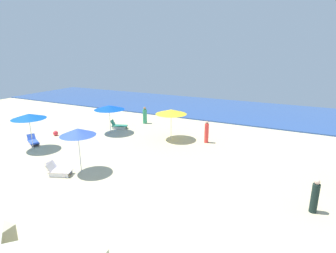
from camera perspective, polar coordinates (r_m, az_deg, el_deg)
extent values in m
plane|color=beige|center=(12.40, -19.83, -18.77)|extent=(60.00, 60.00, 0.00)
cube|color=#2B4D94|center=(32.49, 12.15, 3.46)|extent=(60.00, 11.88, 0.12)
cylinder|color=silver|center=(21.27, 0.64, -0.05)|extent=(0.05, 0.05, 2.04)
cone|color=gold|center=(20.98, 0.65, 3.09)|extent=(2.40, 2.40, 0.35)
cylinder|color=silver|center=(21.37, -26.52, -1.43)|extent=(0.05, 0.05, 2.22)
cone|color=blue|center=(21.06, -26.95, 1.92)|extent=(2.29, 2.29, 0.35)
cube|color=silver|center=(22.60, -26.74, -3.26)|extent=(1.12, 0.59, 0.21)
cube|color=silver|center=(22.68, -25.50, -3.04)|extent=(1.12, 0.59, 0.21)
cube|color=blue|center=(22.60, -26.16, -2.83)|extent=(1.49, 1.14, 0.06)
cube|color=blue|center=(23.15, -26.53, -1.94)|extent=(0.54, 0.64, 0.43)
cylinder|color=silver|center=(23.42, -11.93, 1.06)|extent=(0.05, 0.05, 2.01)
cone|color=blue|center=(23.15, -12.10, 3.89)|extent=(2.49, 2.49, 0.35)
cube|color=silver|center=(24.53, -10.16, -0.33)|extent=(1.14, 0.43, 0.22)
cube|color=silver|center=(25.04, -9.78, 0.03)|extent=(1.14, 0.43, 0.22)
cube|color=#28765C|center=(24.75, -9.98, 0.17)|extent=(1.47, 1.06, 0.06)
cube|color=#28765C|center=(24.87, -11.36, 0.77)|extent=(0.47, 0.68, 0.52)
cylinder|color=silver|center=(16.39, -17.83, -5.45)|extent=(0.05, 0.05, 2.22)
cone|color=#3455B4|center=(15.98, -18.23, -1.06)|extent=(1.99, 1.99, 0.40)
cube|color=silver|center=(16.51, -21.76, -9.45)|extent=(1.02, 0.45, 0.23)
cube|color=silver|center=(16.97, -20.93, -8.65)|extent=(1.02, 0.45, 0.23)
cube|color=silver|center=(16.68, -21.39, -8.60)|extent=(1.37, 1.08, 0.06)
cube|color=silver|center=(16.84, -23.17, -7.75)|extent=(0.50, 0.70, 0.46)
cube|color=silver|center=(16.67, -22.08, -9.20)|extent=(1.08, 0.15, 0.24)
cube|color=silver|center=(17.00, -20.95, -8.59)|extent=(1.08, 0.15, 0.24)
cube|color=silver|center=(16.78, -21.56, -8.42)|extent=(1.26, 0.70, 0.06)
cube|color=silver|center=(17.06, -23.03, -7.43)|extent=(0.40, 0.59, 0.44)
cylinder|color=#359768|center=(26.05, -4.83, 2.11)|extent=(0.45, 0.45, 1.35)
sphere|color=#996941|center=(25.87, -4.87, 3.80)|extent=(0.25, 0.25, 0.25)
cylinder|color=#F83C38|center=(20.80, 8.00, -1.38)|extent=(0.44, 0.44, 1.47)
sphere|color=tan|center=(20.57, 8.09, 0.85)|extent=(0.23, 0.23, 0.23)
cylinder|color=#192A26|center=(13.72, 28.13, -12.99)|extent=(0.44, 0.44, 1.33)
sphere|color=beige|center=(13.39, 28.57, -10.05)|extent=(0.24, 0.24, 0.24)
sphere|color=#F1313C|center=(24.24, -22.30, -1.28)|extent=(0.40, 0.40, 0.40)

